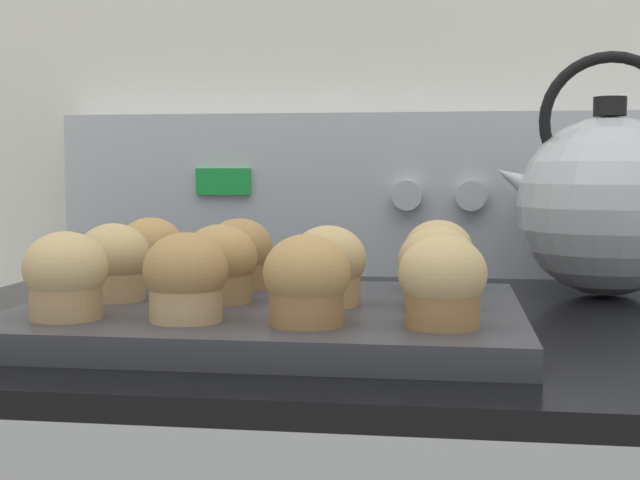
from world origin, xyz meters
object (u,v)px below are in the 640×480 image
(muffin_r1_c0, at_px, (114,263))
(tea_kettle, at_px, (606,203))
(muffin_r0_c0, at_px, (66,277))
(muffin_r0_c2, at_px, (307,281))
(muffin_r1_c3, at_px, (437,269))
(muffin_r1_c1, at_px, (220,265))
(muffin_r0_c1, at_px, (186,278))
(muffin_r2_c3, at_px, (438,257))
(muffin_r2_c0, at_px, (151,253))
(muffin_r2_c1, at_px, (240,255))
(muffin_pan, at_px, (272,317))
(muffin_r1_c2, at_px, (328,267))
(muffin_r0_c3, at_px, (443,283))

(muffin_r1_c0, bearing_deg, tea_kettle, 29.10)
(muffin_r0_c0, relative_size, muffin_r0_c2, 1.00)
(muffin_r0_c2, height_order, muffin_r1_c3, same)
(muffin_r1_c0, bearing_deg, muffin_r1_c1, 0.07)
(muffin_r0_c1, distance_m, muffin_r0_c2, 0.09)
(muffin_r1_c1, bearing_deg, muffin_r2_c3, 26.35)
(muffin_r2_c0, bearing_deg, tea_kettle, 19.67)
(muffin_r0_c1, xyz_separation_m, muffin_r1_c1, (0.00, 0.09, 0.00))
(muffin_r1_c3, xyz_separation_m, muffin_r2_c3, (-0.00, 0.09, 0.00))
(muffin_r1_c3, relative_size, muffin_r2_c3, 1.00)
(muffin_r0_c1, distance_m, muffin_r1_c1, 0.09)
(muffin_r0_c2, distance_m, tea_kettle, 0.44)
(muffin_r1_c1, relative_size, muffin_r2_c0, 1.00)
(muffin_r0_c2, relative_size, muffin_r1_c1, 1.00)
(muffin_r2_c1, xyz_separation_m, muffin_r2_c3, (0.18, 0.00, 0.00))
(muffin_r2_c3, bearing_deg, muffin_pan, -145.88)
(muffin_pan, relative_size, muffin_r1_c3, 6.21)
(muffin_r1_c0, distance_m, muffin_r2_c0, 0.09)
(muffin_pan, bearing_deg, muffin_r0_c2, -64.94)
(muffin_r2_c1, bearing_deg, muffin_r2_c3, 0.41)
(muffin_r0_c0, distance_m, muffin_r1_c2, 0.21)
(muffin_r0_c1, bearing_deg, muffin_r1_c2, 44.48)
(muffin_pan, xyz_separation_m, muffin_r1_c1, (-0.04, 0.00, 0.04))
(muffin_pan, relative_size, muffin_r0_c2, 6.21)
(muffin_r1_c0, bearing_deg, muffin_pan, -1.01)
(muffin_r0_c1, bearing_deg, muffin_r2_c1, 90.72)
(muffin_r0_c0, height_order, muffin_r0_c3, same)
(muffin_r2_c3, xyz_separation_m, tea_kettle, (0.17, 0.16, 0.04))
(muffin_r0_c2, xyz_separation_m, muffin_r2_c1, (-0.09, 0.18, 0.00))
(muffin_r1_c2, xyz_separation_m, muffin_r1_c3, (0.09, -0.00, 0.00))
(muffin_r0_c0, relative_size, tea_kettle, 0.26)
(muffin_r0_c1, distance_m, muffin_r1_c2, 0.13)
(muffin_r1_c1, relative_size, muffin_r1_c3, 1.00)
(muffin_r0_c0, xyz_separation_m, muffin_r1_c1, (0.09, 0.10, 0.00))
(muffin_r0_c3, height_order, muffin_r1_c3, same)
(muffin_r1_c1, height_order, muffin_r1_c3, same)
(muffin_r1_c2, distance_m, muffin_r1_c3, 0.09)
(muffin_r1_c1, xyz_separation_m, tea_kettle, (0.35, 0.25, 0.04))
(muffin_r0_c3, xyz_separation_m, muffin_r2_c3, (-0.01, 0.18, 0.00))
(muffin_r1_c1, height_order, muffin_r2_c0, same)
(muffin_r0_c2, xyz_separation_m, muffin_r1_c3, (0.09, 0.09, 0.00))
(muffin_r0_c2, bearing_deg, muffin_r0_c1, 177.45)
(muffin_r0_c0, bearing_deg, muffin_r2_c1, 64.13)
(muffin_r1_c3, bearing_deg, muffin_r2_c0, 160.81)
(muffin_r1_c1, relative_size, muffin_r2_c3, 1.00)
(muffin_r0_c1, relative_size, muffin_r1_c1, 1.00)
(muffin_r0_c0, height_order, muffin_r1_c3, same)
(muffin_r0_c3, bearing_deg, muffin_r1_c1, 153.64)
(muffin_r0_c3, height_order, muffin_r2_c1, same)
(tea_kettle, bearing_deg, muffin_r0_c0, -142.33)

